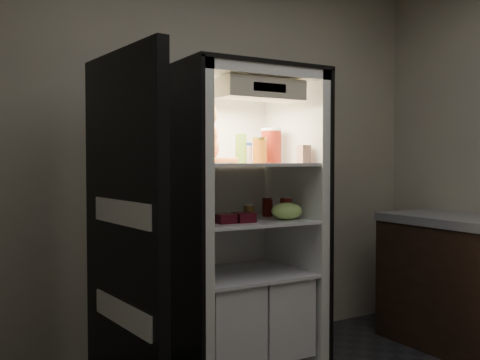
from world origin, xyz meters
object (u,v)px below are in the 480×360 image
object	(u,v)px
pepper_jar	(271,146)
berry_box_left	(225,219)
salsa_jar	(260,150)
refrigerator	(238,242)
cream_carton	(304,154)
tabby_cat	(205,140)
condiment_jar	(249,211)
grape_bag	(287,211)
soda_can_c	(286,208)
berry_box_right	(244,217)
mayo_tub	(245,153)
parmesan_shaker	(241,148)
soda_can_a	(267,207)
soda_can_b	(268,208)

from	to	relation	value
pepper_jar	berry_box_left	distance (m)	0.66
salsa_jar	pepper_jar	size ratio (longest dim) A/B	0.70
refrigerator	cream_carton	world-z (taller)	refrigerator
tabby_cat	condiment_jar	world-z (taller)	tabby_cat
salsa_jar	grape_bag	xyz separation A→B (m)	(0.11, -0.15, -0.38)
refrigerator	soda_can_c	size ratio (longest dim) A/B	13.88
salsa_jar	grape_bag	size ratio (longest dim) A/B	0.76
grape_bag	soda_can_c	bearing A→B (deg)	62.55
refrigerator	condiment_jar	size ratio (longest dim) A/B	20.45
pepper_jar	berry_box_left	size ratio (longest dim) A/B	2.10
cream_carton	condiment_jar	bearing A→B (deg)	138.39
salsa_jar	pepper_jar	world-z (taller)	pepper_jar
salsa_jar	berry_box_right	xyz separation A→B (m)	(-0.20, -0.14, -0.40)
mayo_tub	cream_carton	size ratio (longest dim) A/B	1.18
refrigerator	salsa_jar	size ratio (longest dim) A/B	11.81
refrigerator	soda_can_c	distance (m)	0.37
pepper_jar	grape_bag	bearing A→B (deg)	-97.71
parmesan_shaker	cream_carton	size ratio (longest dim) A/B	1.67
refrigerator	berry_box_left	bearing A→B (deg)	-136.21
cream_carton	soda_can_a	distance (m)	0.45
refrigerator	grape_bag	bearing A→B (deg)	-42.97
soda_can_b	grape_bag	distance (m)	0.22
tabby_cat	soda_can_a	xyz separation A→B (m)	(0.45, -0.01, -0.43)
tabby_cat	salsa_jar	xyz separation A→B (m)	(0.35, -0.08, -0.06)
tabby_cat	berry_box_left	xyz separation A→B (m)	(0.03, -0.21, -0.46)
soda_can_a	berry_box_left	distance (m)	0.47
pepper_jar	soda_can_a	distance (m)	0.40
mayo_tub	grape_bag	world-z (taller)	mayo_tub
parmesan_shaker	mayo_tub	distance (m)	0.07
pepper_jar	soda_can_b	world-z (taller)	pepper_jar
salsa_jar	soda_can_c	distance (m)	0.40
salsa_jar	soda_can_b	distance (m)	0.40
cream_carton	soda_can_c	size ratio (longest dim) A/B	0.81
soda_can_c	grape_bag	xyz separation A→B (m)	(-0.02, -0.05, -0.02)
pepper_jar	refrigerator	bearing A→B (deg)	-177.27
mayo_tub	berry_box_right	bearing A→B (deg)	-122.13
cream_carton	grape_bag	world-z (taller)	cream_carton
soda_can_c	berry_box_right	size ratio (longest dim) A/B	1.20
tabby_cat	cream_carton	distance (m)	0.62
cream_carton	berry_box_right	world-z (taller)	cream_carton
tabby_cat	soda_can_b	size ratio (longest dim) A/B	3.31
tabby_cat	berry_box_right	distance (m)	0.53
refrigerator	salsa_jar	bearing A→B (deg)	-28.71
soda_can_a	soda_can_c	size ratio (longest dim) A/B	0.93
tabby_cat	soda_can_a	distance (m)	0.62
parmesan_shaker	berry_box_left	world-z (taller)	parmesan_shaker
condiment_jar	berry_box_left	size ratio (longest dim) A/B	0.86
refrigerator	parmesan_shaker	size ratio (longest dim) A/B	10.20
cream_carton	grape_bag	distance (m)	0.37
tabby_cat	mayo_tub	world-z (taller)	tabby_cat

